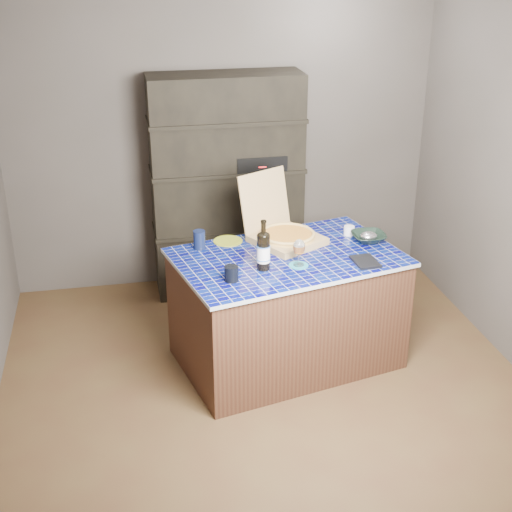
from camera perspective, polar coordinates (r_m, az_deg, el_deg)
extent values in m
plane|color=#513E22|center=(4.85, 0.82, -10.37)|extent=(3.50, 3.50, 0.00)
plane|color=#504945|center=(5.90, -2.75, 9.48)|extent=(3.50, 0.00, 3.50)
plane|color=#504945|center=(2.76, 8.80, -9.13)|extent=(3.50, 0.00, 3.50)
cube|color=black|center=(5.80, -2.34, 5.59)|extent=(1.20, 0.40, 1.80)
cube|color=black|center=(5.72, 0.19, 7.73)|extent=(0.40, 0.32, 0.12)
cube|color=#462A1B|center=(4.93, 2.48, -4.39)|extent=(1.60, 1.20, 0.78)
cube|color=#05064B|center=(4.75, 2.57, -0.11)|extent=(1.64, 1.24, 0.03)
cube|color=#A38754|center=(4.93, 2.52, 1.30)|extent=(0.56, 0.56, 0.05)
cube|color=#A38754|center=(5.03, 0.67, 4.51)|extent=(0.41, 0.28, 0.40)
cylinder|color=tan|center=(4.92, 2.53, 1.61)|extent=(0.38, 0.38, 0.01)
cylinder|color=maroon|center=(4.92, 2.53, 1.73)|extent=(0.33, 0.33, 0.01)
torus|color=tan|center=(4.92, 2.53, 1.79)|extent=(0.38, 0.38, 0.02)
cylinder|color=black|center=(4.50, 0.60, 0.29)|extent=(0.08, 0.08, 0.23)
ellipsoid|color=black|center=(4.46, 0.60, 1.65)|extent=(0.08, 0.08, 0.05)
cylinder|color=black|center=(4.44, 0.60, 2.31)|extent=(0.03, 0.03, 0.09)
cylinder|color=white|center=(4.51, 0.59, 0.16)|extent=(0.08, 0.08, 0.11)
cylinder|color=#3A6EC6|center=(4.52, 0.59, -0.22)|extent=(0.09, 0.09, 0.01)
cylinder|color=#3A6EC6|center=(4.49, 0.60, 0.80)|extent=(0.09, 0.09, 0.01)
cylinder|color=teal|center=(4.60, 3.43, -0.75)|extent=(0.13, 0.13, 0.01)
cylinder|color=white|center=(4.60, 3.43, -0.69)|extent=(0.07, 0.07, 0.00)
cylinder|color=white|center=(4.59, 3.44, -0.23)|extent=(0.01, 0.01, 0.08)
ellipsoid|color=white|center=(4.55, 3.46, 0.71)|extent=(0.08, 0.08, 0.11)
cylinder|color=orange|center=(4.56, 3.46, 0.59)|extent=(0.07, 0.07, 0.05)
cylinder|color=white|center=(4.54, 3.47, 0.94)|extent=(0.07, 0.07, 0.02)
cylinder|color=black|center=(4.38, -1.98, -1.41)|extent=(0.09, 0.09, 0.10)
cube|color=black|center=(4.69, 8.74, -0.44)|extent=(0.16, 0.22, 0.02)
imported|color=black|center=(5.02, 8.99, 1.49)|extent=(0.24, 0.24, 0.06)
ellipsoid|color=silver|center=(5.01, 9.00, 1.60)|extent=(0.12, 0.10, 0.06)
cylinder|color=white|center=(5.11, 7.46, 2.03)|extent=(0.07, 0.07, 0.06)
cylinder|color=black|center=(4.84, -4.56, 1.31)|extent=(0.08, 0.08, 0.13)
cylinder|color=olive|center=(4.97, -2.26, 1.21)|extent=(0.20, 0.20, 0.01)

